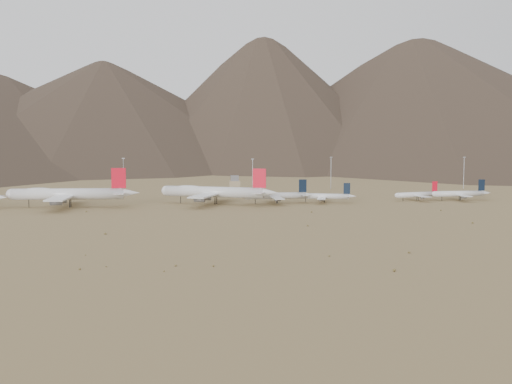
{
  "coord_description": "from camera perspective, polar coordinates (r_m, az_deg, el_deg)",
  "views": [
    {
      "loc": [
        -0.71,
        -369.2,
        44.54
      ],
      "look_at": [
        37.79,
        30.0,
        7.56
      ],
      "focal_mm": 45.0,
      "sensor_mm": 36.0,
      "label": 1
    }
  ],
  "objects": [
    {
      "name": "ground",
      "position": [
        371.88,
        -5.36,
        -1.63
      ],
      "size": [
        3000.0,
        3000.0,
        0.0
      ],
      "primitive_type": "plane",
      "color": "#A28554",
      "rests_on": "ground"
    },
    {
      "name": "mountain_ridge",
      "position": [
        1273.57,
        -5.54,
        9.99
      ],
      "size": [
        4400.0,
        1000.0,
        300.0
      ],
      "color": "brown",
      "rests_on": "ground"
    },
    {
      "name": "widebody_centre",
      "position": [
        400.59,
        -16.34,
        -0.16
      ],
      "size": [
        79.36,
        60.88,
        23.56
      ],
      "rotation": [
        0.0,
        0.0,
        -0.04
      ],
      "color": "silver",
      "rests_on": "ground"
    },
    {
      "name": "widebody_east",
      "position": [
        401.52,
        -3.72,
        0.02
      ],
      "size": [
        73.05,
        58.47,
        22.84
      ],
      "rotation": [
        0.0,
        0.0,
        -0.37
      ],
      "color": "silver",
      "rests_on": "ground"
    },
    {
      "name": "narrowbody_a",
      "position": [
        406.49,
        1.94,
        -0.33
      ],
      "size": [
        45.68,
        32.89,
        15.07
      ],
      "rotation": [
        0.0,
        0.0,
        0.08
      ],
      "color": "silver",
      "rests_on": "ground"
    },
    {
      "name": "narrowbody_b",
      "position": [
        412.6,
        6.14,
        -0.38
      ],
      "size": [
        38.2,
        28.17,
        12.86
      ],
      "rotation": [
        0.0,
        0.0,
        -0.25
      ],
      "color": "silver",
      "rests_on": "ground"
    },
    {
      "name": "narrowbody_c",
      "position": [
        437.48,
        14.21,
        -0.21
      ],
      "size": [
        36.15,
        26.79,
        12.27
      ],
      "rotation": [
        0.0,
        0.0,
        0.28
      ],
      "color": "silver",
      "rests_on": "ground"
    },
    {
      "name": "narrowbody_d",
      "position": [
        446.22,
        17.72,
        -0.14
      ],
      "size": [
        41.61,
        29.93,
        13.73
      ],
      "rotation": [
        0.0,
        0.0,
        0.07
      ],
      "color": "silver",
      "rests_on": "ground"
    },
    {
      "name": "control_tower",
      "position": [
        491.73,
        -1.91,
        0.69
      ],
      "size": [
        8.0,
        8.0,
        12.0
      ],
      "color": "tan",
      "rests_on": "ground"
    },
    {
      "name": "mast_west",
      "position": [
        498.38,
        -11.69,
        1.67
      ],
      "size": [
        2.0,
        0.6,
        25.7
      ],
      "color": "gray",
      "rests_on": "ground"
    },
    {
      "name": "mast_centre",
      "position": [
        476.16,
        -0.3,
        1.61
      ],
      "size": [
        2.0,
        0.6,
        25.7
      ],
      "color": "gray",
      "rests_on": "ground"
    },
    {
      "name": "mast_east",
      "position": [
        513.09,
        6.68,
        1.84
      ],
      "size": [
        2.0,
        0.6,
        25.7
      ],
      "color": "gray",
      "rests_on": "ground"
    },
    {
      "name": "mast_far_east",
      "position": [
        537.47,
        17.99,
        1.77
      ],
      "size": [
        2.0,
        0.6,
        25.7
      ],
      "color": "gray",
      "rests_on": "ground"
    },
    {
      "name": "desert_scrub",
      "position": [
        295.22,
        -1.8,
        -3.35
      ],
      "size": [
        440.53,
        183.15,
        0.9
      ],
      "color": "brown",
      "rests_on": "ground"
    }
  ]
}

